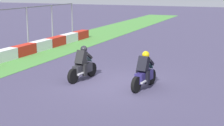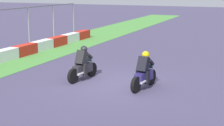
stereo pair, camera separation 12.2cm
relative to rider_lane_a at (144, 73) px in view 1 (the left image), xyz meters
name	(u,v)px [view 1 (the left image)]	position (x,y,z in m)	size (l,w,h in m)	color
ground_plane	(113,84)	(0.10, 1.41, -0.62)	(120.00, 120.00, 0.00)	#423C58
rider_lane_a	(144,73)	(0.00, 0.00, 0.00)	(2.04, 0.59, 1.51)	black
rider_lane_b	(83,66)	(0.19, 2.89, 0.00)	(2.04, 0.58, 1.51)	black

